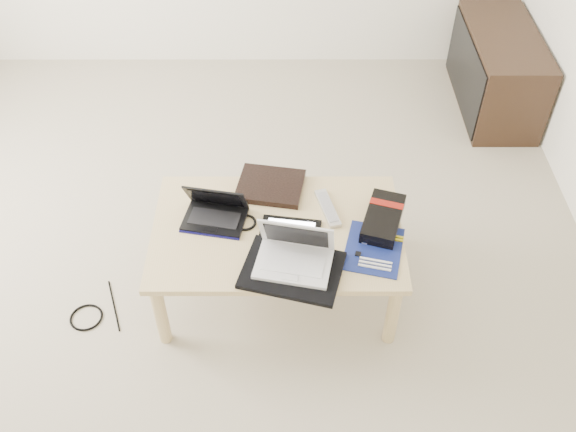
{
  "coord_description": "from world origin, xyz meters",
  "views": [
    {
      "loc": [
        0.47,
        -2.03,
        2.42
      ],
      "look_at": [
        0.47,
        -0.07,
        0.48
      ],
      "focal_mm": 40.0,
      "sensor_mm": 36.0,
      "label": 1
    }
  ],
  "objects_px": {
    "media_cabinet": "(496,71)",
    "white_laptop": "(294,254)",
    "netbook": "(215,212)",
    "gpu_box": "(383,219)",
    "coffee_table": "(277,236)"
  },
  "relations": [
    {
      "from": "media_cabinet",
      "to": "white_laptop",
      "type": "xyz_separation_m",
      "value": [
        -1.28,
        -1.73,
        0.21
      ]
    },
    {
      "from": "netbook",
      "to": "gpu_box",
      "type": "distance_m",
      "value": 0.74
    },
    {
      "from": "coffee_table",
      "to": "gpu_box",
      "type": "distance_m",
      "value": 0.48
    },
    {
      "from": "netbook",
      "to": "white_laptop",
      "type": "xyz_separation_m",
      "value": [
        0.35,
        -0.27,
        0.03
      ]
    },
    {
      "from": "netbook",
      "to": "coffee_table",
      "type": "bearing_deg",
      "value": -13.51
    },
    {
      "from": "coffee_table",
      "to": "white_laptop",
      "type": "relative_size",
      "value": 3.19
    },
    {
      "from": "white_laptop",
      "to": "gpu_box",
      "type": "relative_size",
      "value": 1.04
    },
    {
      "from": "netbook",
      "to": "gpu_box",
      "type": "xyz_separation_m",
      "value": [
        0.74,
        -0.03,
        -0.01
      ]
    },
    {
      "from": "coffee_table",
      "to": "white_laptop",
      "type": "bearing_deg",
      "value": -69.76
    },
    {
      "from": "coffee_table",
      "to": "media_cabinet",
      "type": "height_order",
      "value": "media_cabinet"
    },
    {
      "from": "gpu_box",
      "to": "media_cabinet",
      "type": "bearing_deg",
      "value": 59.3
    },
    {
      "from": "media_cabinet",
      "to": "netbook",
      "type": "xyz_separation_m",
      "value": [
        -1.63,
        -1.46,
        0.19
      ]
    },
    {
      "from": "coffee_table",
      "to": "media_cabinet",
      "type": "relative_size",
      "value": 1.22
    },
    {
      "from": "media_cabinet",
      "to": "gpu_box",
      "type": "distance_m",
      "value": 1.74
    },
    {
      "from": "media_cabinet",
      "to": "white_laptop",
      "type": "height_order",
      "value": "white_laptop"
    }
  ]
}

